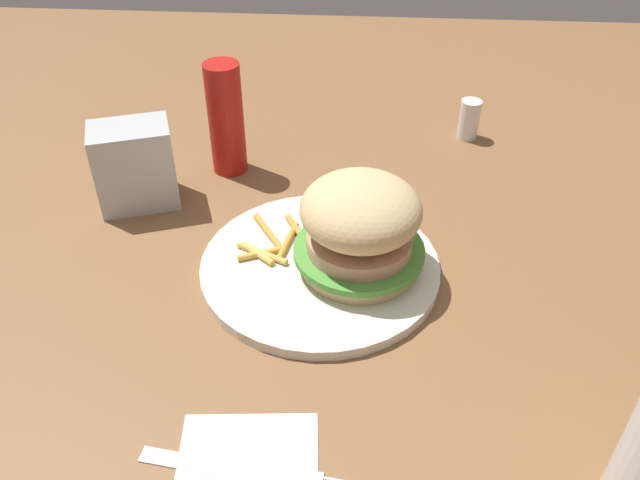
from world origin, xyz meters
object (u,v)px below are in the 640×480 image
(fries_pile, at_px, (273,243))
(salt_shaker, at_px, (469,119))
(sandwich, at_px, (360,226))
(napkin, at_px, (247,473))
(napkin_dispenser, at_px, (135,166))
(fork, at_px, (249,472))
(ketchup_bottle, at_px, (226,119))
(plate, at_px, (320,267))

(fries_pile, bearing_deg, salt_shaker, -40.65)
(sandwich, xyz_separation_m, napkin, (-0.24, 0.08, -0.06))
(napkin, height_order, napkin_dispenser, napkin_dispenser)
(sandwich, relative_size, napkin_dispenser, 1.33)
(fries_pile, height_order, fork, fries_pile)
(sandwich, xyz_separation_m, ketchup_bottle, (0.20, 0.17, 0.01))
(ketchup_bottle, distance_m, salt_shaker, 0.33)
(fries_pile, xyz_separation_m, ketchup_bottle, (0.17, 0.08, 0.06))
(plate, xyz_separation_m, sandwich, (-0.00, -0.04, 0.06))
(sandwich, bearing_deg, napkin, 161.65)
(ketchup_bottle, bearing_deg, sandwich, -139.10)
(fork, bearing_deg, ketchup_bottle, 11.98)
(sandwich, xyz_separation_m, fork, (-0.24, 0.08, -0.06))
(salt_shaker, bearing_deg, fries_pile, 139.35)
(plate, distance_m, napkin, 0.24)
(fries_pile, xyz_separation_m, salt_shaker, (0.28, -0.24, 0.01))
(napkin, distance_m, salt_shaker, 0.59)
(napkin_dispenser, bearing_deg, plate, 134.23)
(fries_pile, height_order, napkin_dispenser, napkin_dispenser)
(plate, bearing_deg, napkin_dispenser, 63.25)
(plate, distance_m, napkin_dispenser, 0.25)
(napkin_dispenser, distance_m, ketchup_bottle, 0.13)
(ketchup_bottle, bearing_deg, napkin_dispenser, 131.10)
(plate, relative_size, napkin_dispenser, 2.48)
(sandwich, xyz_separation_m, napkin_dispenser, (0.11, 0.26, -0.01))
(fries_pile, xyz_separation_m, napkin, (-0.27, -0.01, -0.01))
(fries_pile, relative_size, napkin, 0.79)
(plate, bearing_deg, fries_pile, 64.68)
(plate, distance_m, salt_shaker, 0.35)
(plate, xyz_separation_m, fries_pile, (0.02, 0.05, 0.01))
(fries_pile, relative_size, salt_shaker, 1.57)
(plate, xyz_separation_m, ketchup_bottle, (0.19, 0.13, 0.07))
(fork, distance_m, ketchup_bottle, 0.45)
(fork, bearing_deg, sandwich, -17.99)
(fries_pile, xyz_separation_m, napkin_dispenser, (0.09, 0.17, 0.03))
(napkin, distance_m, ketchup_bottle, 0.45)
(fries_pile, distance_m, salt_shaker, 0.36)
(napkin, bearing_deg, fries_pile, 2.75)
(plate, relative_size, salt_shaker, 4.55)
(salt_shaker, bearing_deg, fork, 157.69)
(fries_pile, bearing_deg, ketchup_bottle, 24.66)
(napkin_dispenser, bearing_deg, sandwich, 137.51)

